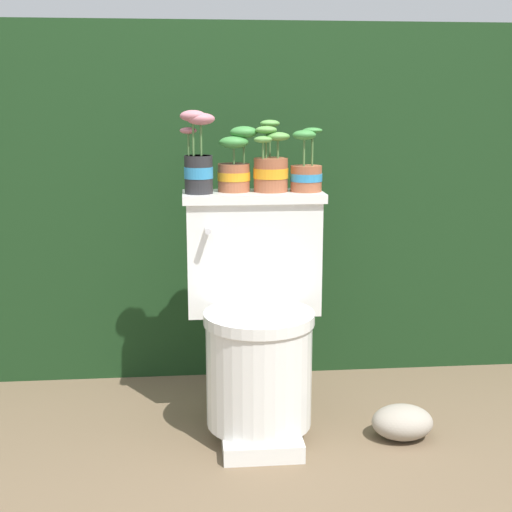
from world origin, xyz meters
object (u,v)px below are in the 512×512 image
toilet (257,325)px  potted_plant_midright (306,172)px  potted_plant_middle (271,167)px  potted_plant_midleft (235,167)px  potted_plant_left (198,161)px  garden_stone (402,422)px

toilet → potted_plant_midright: bearing=33.8°
potted_plant_middle → potted_plant_midleft: bearing=175.4°
potted_plant_left → potted_plant_middle: size_ratio=1.14×
potted_plant_middle → potted_plant_midright: bearing=-5.5°
potted_plant_middle → garden_stone: potted_plant_middle is taller
toilet → potted_plant_left: (-0.18, 0.10, 0.53)m
potted_plant_midright → garden_stone: (0.29, -0.24, -0.80)m
toilet → potted_plant_midright: 0.54m
potted_plant_left → garden_stone: (0.65, -0.22, -0.84)m
potted_plant_midleft → potted_plant_middle: potted_plant_middle is taller
potted_plant_left → potted_plant_midright: (0.36, 0.02, -0.04)m
toilet → potted_plant_midright: size_ratio=3.73×
potted_plant_midleft → toilet: bearing=-67.2°
toilet → potted_plant_middle: (0.06, 0.13, 0.51)m
potted_plant_left → potted_plant_midright: potted_plant_left is taller
potted_plant_left → potted_plant_midright: size_ratio=1.27×
toilet → potted_plant_middle: 0.53m
potted_plant_middle → potted_plant_midright: size_ratio=1.11×
potted_plant_midright → potted_plant_left: bearing=-176.7°
toilet → potted_plant_left: size_ratio=2.93×
potted_plant_midleft → potted_plant_middle: (0.12, -0.01, -0.00)m
potted_plant_left → potted_plant_middle: bearing=7.6°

